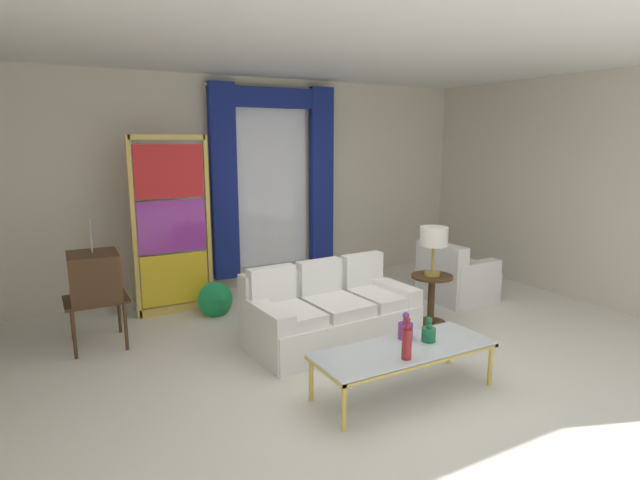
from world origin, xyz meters
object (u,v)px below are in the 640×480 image
at_px(bottle_crystal_tall, 407,342).
at_px(vintage_tv, 94,278).
at_px(round_side_table, 431,295).
at_px(stained_glass_divider, 172,230).
at_px(bottle_amber_squat, 405,329).
at_px(armchair_white, 454,279).
at_px(table_lamp_brass, 434,239).
at_px(couch_white_long, 328,314).
at_px(coffee_table, 404,351).
at_px(peacock_figurine, 218,301).
at_px(bottle_blue_decanter, 429,333).

distance_m(bottle_crystal_tall, vintage_tv, 3.30).
bearing_deg(round_side_table, stained_glass_divider, 143.28).
relative_size(bottle_amber_squat, round_side_table, 0.41).
bearing_deg(armchair_white, table_lamp_brass, -147.39).
distance_m(couch_white_long, coffee_table, 1.33).
distance_m(vintage_tv, stained_glass_divider, 1.22).
height_order(bottle_amber_squat, armchair_white, armchair_white).
height_order(vintage_tv, stained_glass_divider, stained_glass_divider).
bearing_deg(coffee_table, stained_glass_divider, 111.13).
distance_m(couch_white_long, round_side_table, 1.32).
distance_m(stained_glass_divider, round_side_table, 3.21).
height_order(stained_glass_divider, round_side_table, stained_glass_divider).
bearing_deg(bottle_amber_squat, peacock_figurine, 110.74).
bearing_deg(round_side_table, bottle_crystal_tall, -136.79).
bearing_deg(bottle_crystal_tall, armchair_white, 39.46).
relative_size(vintage_tv, stained_glass_divider, 0.61).
bearing_deg(bottle_amber_squat, couch_white_long, 95.60).
distance_m(armchair_white, table_lamp_brass, 1.32).
xyz_separation_m(coffee_table, armchair_white, (2.25, 1.77, -0.09)).
bearing_deg(round_side_table, vintage_tv, 160.65).
bearing_deg(couch_white_long, peacock_figurine, 122.53).
height_order(bottle_blue_decanter, round_side_table, bottle_blue_decanter).
relative_size(bottle_blue_decanter, armchair_white, 0.27).
distance_m(couch_white_long, bottle_crystal_tall, 1.54).
height_order(couch_white_long, vintage_tv, vintage_tv).
height_order(bottle_crystal_tall, table_lamp_brass, table_lamp_brass).
distance_m(bottle_blue_decanter, bottle_amber_squat, 0.20).
bearing_deg(vintage_tv, bottle_crystal_tall, -51.92).
height_order(bottle_amber_squat, peacock_figurine, bottle_amber_squat).
bearing_deg(coffee_table, bottle_crystal_tall, -124.33).
xyz_separation_m(bottle_crystal_tall, table_lamp_brass, (1.46, 1.37, 0.47)).
height_order(couch_white_long, bottle_crystal_tall, couch_white_long).
xyz_separation_m(coffee_table, peacock_figurine, (-0.79, 2.60, -0.16)).
relative_size(bottle_crystal_tall, peacock_figurine, 0.59).
relative_size(coffee_table, armchair_white, 1.92).
bearing_deg(vintage_tv, coffee_table, -48.15).
bearing_deg(bottle_blue_decanter, coffee_table, -177.16).
relative_size(coffee_table, peacock_figurine, 2.66).
relative_size(couch_white_long, round_side_table, 3.03).
bearing_deg(table_lamp_brass, coffee_table, -138.34).
distance_m(coffee_table, vintage_tv, 3.25).
relative_size(coffee_table, table_lamp_brass, 2.80).
distance_m(bottle_crystal_tall, round_side_table, 2.01).
xyz_separation_m(bottle_blue_decanter, peacock_figurine, (-1.06, 2.59, -0.27)).
bearing_deg(stained_glass_divider, peacock_figurine, -49.24).
height_order(armchair_white, round_side_table, armchair_white).
bearing_deg(stained_glass_divider, bottle_blue_decanter, -64.44).
height_order(couch_white_long, coffee_table, couch_white_long).
distance_m(couch_white_long, bottle_amber_squat, 1.19).
bearing_deg(couch_white_long, bottle_crystal_tall, -95.58).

